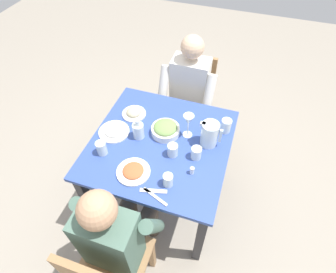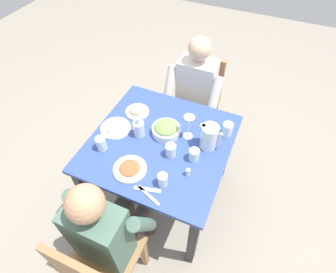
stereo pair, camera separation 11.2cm
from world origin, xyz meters
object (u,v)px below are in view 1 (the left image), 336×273
Objects in this scene: plate_rice_curry at (133,171)px; chair_far at (191,95)px; water_glass_near_left at (173,150)px; water_glass_far_right at (168,180)px; water_glass_far_left at (102,148)px; oil_carafe at (138,131)px; wine_glass at (188,121)px; water_glass_by_pitcher at (226,126)px; water_pitcher at (210,134)px; diner_far at (186,96)px; plate_yoghurt at (114,131)px; salt_shaker at (192,170)px; chair_near at (107,272)px; dining_table at (161,152)px; plate_beans at (134,113)px; salad_bowl at (165,129)px; diner_near at (119,229)px; water_glass_near_right at (196,153)px.

chair_far is at bearing 85.25° from plate_rice_curry.
water_glass_near_left is at bearing 48.35° from plate_rice_curry.
water_glass_far_left is at bearing 169.37° from water_glass_far_right.
oil_carafe is at bearing 50.14° from water_glass_far_left.
wine_glass reaches higher than chair_far.
wine_glass is (-0.25, -0.13, 0.09)m from water_glass_by_pitcher.
chair_far is 4.61× the size of water_pitcher.
diner_far is 12.61× the size of water_glass_far_right.
chair_far is at bearing 67.01° from plate_yoghurt.
salt_shaker is (0.12, -0.31, -0.11)m from wine_glass.
water_glass_by_pitcher is (0.45, 1.10, 0.30)m from chair_near.
water_glass_near_left reaches higher than salt_shaker.
diner_far is 0.88m from salt_shaker.
plate_yoghurt reaches higher than dining_table.
oil_carafe is (-0.58, -0.25, 0.00)m from water_glass_by_pitcher.
water_glass_near_left reaches higher than plate_beans.
water_glass_by_pitcher is at bearing 31.16° from dining_table.
water_pitcher reaches higher than water_glass_near_left.
salad_bowl is 2.01× the size of water_glass_far_left.
oil_carafe reaches higher than plate_yoghurt.
oil_carafe is (-0.33, -0.13, -0.09)m from wine_glass.
wine_glass reaches higher than salad_bowl.
diner_near is 0.36m from plate_rice_curry.
chair_near is 4.47× the size of wine_glass.
water_glass_far_left is at bearing -146.06° from wine_glass.
dining_table is at bearing 87.54° from chair_near.
plate_beans is 0.24m from oil_carafe.
chair_near is 0.90m from water_glass_near_right.
oil_carafe is at bearing -179.11° from dining_table.
plate_yoghurt is 2.08× the size of water_glass_by_pitcher.
chair_far is at bearing 101.60° from wine_glass.
diner_near is 5.21× the size of plate_yoghurt.
salad_bowl is 1.12× the size of plate_beans.
chair_far is at bearing 71.35° from water_glass_far_left.
water_glass_far_right is at bearing -10.63° from water_glass_far_left.
wine_glass is (0.52, 0.15, 0.13)m from plate_yoghurt.
water_glass_far_right is (0.15, -0.96, 0.14)m from diner_far.
plate_yoghurt reaches higher than plate_rice_curry.
water_glass_by_pitcher is 0.55× the size of wine_glass.
water_glass_near_right reaches higher than plate_rice_curry.
diner_near reaches higher than water_glass_near_left.
water_glass_far_left is 0.53× the size of wine_glass.
chair_far reaches higher than plate_rice_curry.
water_glass_near_left is (-0.30, -0.33, -0.01)m from water_glass_by_pitcher.
dining_table is at bearing -91.35° from diner_far.
diner_near reaches higher than salt_shaker.
chair_far is 0.98m from plate_yoghurt.
diner_near is at bearing -104.59° from wine_glass.
salad_bowl reaches higher than plate_beans.
water_glass_by_pitcher is 0.66× the size of oil_carafe.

